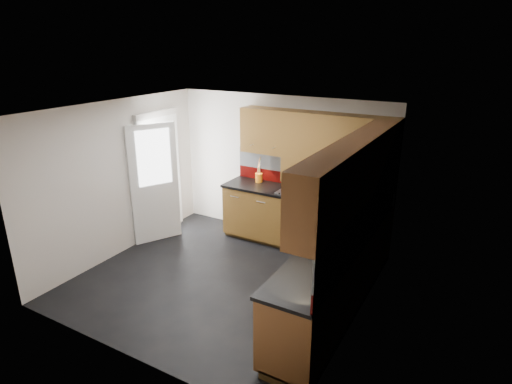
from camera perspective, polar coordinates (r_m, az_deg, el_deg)
The scene contains 14 objects.
room at distance 5.60m, azimuth -4.79°, elevation 1.70°, with size 4.00×3.80×2.64m.
base_cabinets at distance 6.13m, azimuth 7.70°, elevation -7.53°, with size 2.70×3.20×0.95m.
countertop at distance 5.92m, azimuth 7.74°, elevation -3.39°, with size 2.72×3.22×0.04m.
backsplash at distance 5.94m, azimuth 10.67°, elevation -0.47°, with size 2.70×3.20×0.54m.
upper_cabinets at distance 5.64m, azimuth 10.11°, elevation 5.18°, with size 2.50×3.20×0.72m.
extractor_hood at distance 6.83m, azimuth 6.16°, elevation 3.01°, with size 0.60×0.33×0.40m, color #583913.
glass_cabinet at distance 5.77m, azimuth 15.61°, elevation 5.35°, with size 0.32×0.80×0.66m.
back_door at distance 7.36m, azimuth -12.92°, elevation 1.84°, with size 0.42×1.19×2.04m.
gas_hob at distance 6.78m, azimuth 5.50°, elevation 0.03°, with size 0.58×0.51×0.04m.
utensil_pot at distance 7.24m, azimuth 0.39°, elevation 2.08°, with size 0.12×0.12×0.44m.
toaster at distance 6.49m, azimuth 16.49°, elevation -0.81°, with size 0.34×0.27×0.21m.
food_processor at distance 6.04m, azimuth 13.85°, elevation -1.62°, with size 0.19×0.19×0.32m.
paper_towel at distance 4.88m, azimuth 10.69°, elevation -6.66°, with size 0.13×0.13×0.28m, color white.
orange_cloth at distance 5.59m, azimuth 11.92°, elevation -4.74°, with size 0.15×0.13×0.02m, color #E44C19.
Camera 1 is at (3.03, -4.39, 3.20)m, focal length 30.00 mm.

